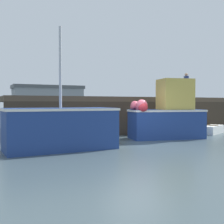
{
  "coord_description": "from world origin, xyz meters",
  "views": [
    {
      "loc": [
        -5.51,
        -9.6,
        1.59
      ],
      "look_at": [
        0.62,
        3.59,
        1.16
      ],
      "focal_mm": 46.11,
      "sensor_mm": 36.0,
      "label": 1
    }
  ],
  "objects_px": {
    "fishing_boat_near_right": "(167,115)",
    "rowboat": "(212,130)",
    "dockworker": "(186,86)",
    "fishing_boat_near_left": "(61,128)"
  },
  "relations": [
    {
      "from": "fishing_boat_near_right",
      "to": "rowboat",
      "type": "height_order",
      "value": "fishing_boat_near_right"
    },
    {
      "from": "fishing_boat_near_right",
      "to": "rowboat",
      "type": "relative_size",
      "value": 1.77
    },
    {
      "from": "rowboat",
      "to": "dockworker",
      "type": "bearing_deg",
      "value": 68.69
    },
    {
      "from": "fishing_boat_near_left",
      "to": "fishing_boat_near_right",
      "type": "height_order",
      "value": "fishing_boat_near_left"
    },
    {
      "from": "fishing_boat_near_left",
      "to": "dockworker",
      "type": "height_order",
      "value": "fishing_boat_near_left"
    },
    {
      "from": "dockworker",
      "to": "fishing_boat_near_left",
      "type": "bearing_deg",
      "value": -150.27
    },
    {
      "from": "fishing_boat_near_left",
      "to": "fishing_boat_near_right",
      "type": "bearing_deg",
      "value": 11.52
    },
    {
      "from": "fishing_boat_near_left",
      "to": "dockworker",
      "type": "xyz_separation_m",
      "value": [
        10.22,
        5.84,
        2.04
      ]
    },
    {
      "from": "rowboat",
      "to": "dockworker",
      "type": "distance_m",
      "value": 5.03
    },
    {
      "from": "rowboat",
      "to": "dockworker",
      "type": "height_order",
      "value": "dockworker"
    }
  ]
}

